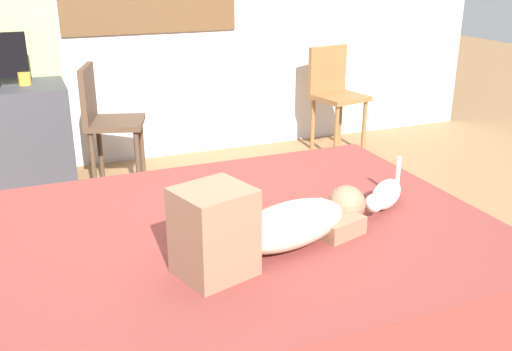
% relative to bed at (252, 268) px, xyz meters
% --- Properties ---
extents(ground_plane, '(16.00, 16.00, 0.00)m').
position_rel_bed_xyz_m(ground_plane, '(-0.11, 0.01, -0.21)').
color(ground_plane, olive).
extents(bed, '(2.17, 1.78, 0.43)m').
position_rel_bed_xyz_m(bed, '(0.00, 0.00, 0.00)').
color(bed, '#997A56').
rests_on(bed, ground).
extents(person_lying, '(0.93, 0.49, 0.34)m').
position_rel_bed_xyz_m(person_lying, '(-0.02, -0.26, 0.33)').
color(person_lying, '#CCB299').
rests_on(person_lying, bed).
extents(cat, '(0.31, 0.25, 0.21)m').
position_rel_bed_xyz_m(cat, '(0.65, -0.07, 0.29)').
color(cat, silver).
rests_on(cat, bed).
extents(desk, '(0.90, 0.56, 0.74)m').
position_rel_bed_xyz_m(desk, '(-1.04, 2.01, 0.16)').
color(desk, '#38383D').
rests_on(desk, ground).
extents(cup, '(0.08, 0.08, 0.09)m').
position_rel_bed_xyz_m(cup, '(-0.84, 2.00, 0.57)').
color(cup, gold).
rests_on(cup, desk).
extents(chair_by_desk, '(0.47, 0.47, 0.86)m').
position_rel_bed_xyz_m(chair_by_desk, '(-0.36, 1.86, 0.30)').
color(chair_by_desk, '#4C3828').
rests_on(chair_by_desk, ground).
extents(chair_spare, '(0.45, 0.45, 0.86)m').
position_rel_bed_xyz_m(chair_spare, '(1.54, 2.01, 0.30)').
color(chair_spare, brown).
rests_on(chair_spare, ground).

